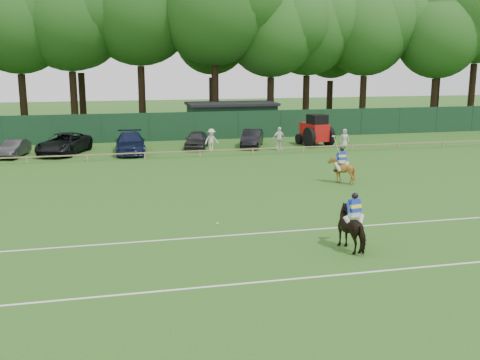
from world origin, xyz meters
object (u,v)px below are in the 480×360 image
object	(u,v)px
spectator_left	(211,140)
polo_ball	(217,223)
suv_black	(64,144)
horse_chestnut	(341,170)
tractor	(315,131)
sedan_grey	(14,148)
hatch_grey	(196,140)
sedan_navy	(130,143)
horse_dark	(354,229)
spectator_right	(345,138)
utility_shed	(231,118)
estate_black	(252,138)
spectator_mid	(279,139)

from	to	relation	value
spectator_left	polo_ball	size ratio (longest dim) A/B	19.44
suv_black	polo_ball	size ratio (longest dim) A/B	62.49
horse_chestnut	tractor	distance (m)	14.58
sedan_grey	tractor	xyz separation A→B (m)	(23.49, 0.20, 0.61)
suv_black	hatch_grey	distance (m)	10.18
horse_chestnut	sedan_navy	distance (m)	17.79
sedan_grey	tractor	bearing A→B (deg)	11.77
horse_dark	spectator_right	size ratio (longest dim) A/B	1.26
sedan_navy	polo_ball	distance (m)	20.47
horse_dark	horse_chestnut	distance (m)	11.72
sedan_navy	polo_ball	bearing A→B (deg)	-80.15
horse_dark	polo_ball	xyz separation A→B (m)	(-4.33, 4.37, -0.76)
sedan_navy	tractor	distance (m)	15.11
horse_dark	hatch_grey	xyz separation A→B (m)	(-1.90, 25.77, -0.11)
utility_shed	hatch_grey	bearing A→B (deg)	-120.23
horse_dark	spectator_left	size ratio (longest dim) A/B	1.09
sedan_navy	hatch_grey	world-z (taller)	sedan_navy
hatch_grey	estate_black	size ratio (longest dim) A/B	0.97
horse_chestnut	hatch_grey	distance (m)	16.03
hatch_grey	polo_ball	xyz separation A→B (m)	(-2.43, -21.40, -0.66)
polo_ball	utility_shed	distance (m)	30.20
horse_dark	horse_chestnut	bearing A→B (deg)	-123.65
horse_dark	hatch_grey	distance (m)	25.84
suv_black	spectator_right	bearing A→B (deg)	16.04
spectator_right	sedan_grey	bearing A→B (deg)	-170.25
hatch_grey	spectator_right	xyz separation A→B (m)	(11.80, -2.22, 0.06)
horse_chestnut	spectator_left	distance (m)	14.20
sedan_grey	utility_shed	world-z (taller)	utility_shed
horse_dark	estate_black	xyz separation A→B (m)	(2.66, 25.55, -0.11)
horse_chestnut	estate_black	distance (m)	14.68
estate_black	utility_shed	distance (m)	8.19
spectator_mid	tractor	xyz separation A→B (m)	(3.66, 1.68, 0.30)
suv_black	tractor	bearing A→B (deg)	19.79
horse_dark	estate_black	size ratio (longest dim) A/B	0.45
estate_black	spectator_left	bearing A→B (deg)	-138.75
horse_chestnut	spectator_right	xyz separation A→B (m)	(5.70, 12.61, 0.00)
utility_shed	tractor	distance (m)	10.12
suv_black	spectator_left	world-z (taller)	spectator_left
suv_black	tractor	world-z (taller)	tractor
sedan_navy	estate_black	size ratio (longest dim) A/B	1.26
horse_dark	tractor	size ratio (longest dim) A/B	0.56
spectator_right	polo_ball	distance (m)	23.90
sedan_grey	utility_shed	bearing A→B (deg)	37.17
sedan_grey	spectator_mid	world-z (taller)	spectator_mid
hatch_grey	utility_shed	size ratio (longest dim) A/B	0.49
tractor	spectator_left	bearing A→B (deg)	175.75
sedan_grey	horse_dark	bearing A→B (deg)	-46.66
estate_black	polo_ball	distance (m)	22.31
sedan_navy	utility_shed	world-z (taller)	utility_shed
suv_black	hatch_grey	world-z (taller)	suv_black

